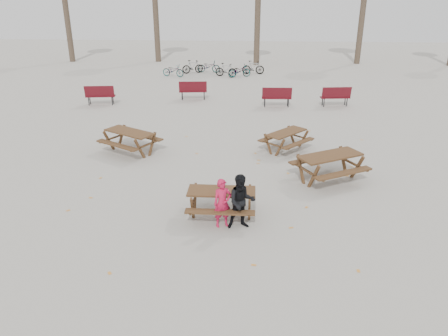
# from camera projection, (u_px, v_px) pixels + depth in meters

# --- Properties ---
(ground) EXTENTS (80.00, 80.00, 0.00)m
(ground) POSITION_uv_depth(u_px,v_px,m) (222.00, 216.00, 11.87)
(ground) COLOR gray
(ground) RESTS_ON ground
(main_picnic_table) EXTENTS (1.80, 1.45, 0.78)m
(main_picnic_table) POSITION_uv_depth(u_px,v_px,m) (222.00, 197.00, 11.64)
(main_picnic_table) COLOR #3A1F15
(main_picnic_table) RESTS_ON ground
(food_tray) EXTENTS (0.18, 0.11, 0.03)m
(food_tray) POSITION_uv_depth(u_px,v_px,m) (225.00, 191.00, 11.49)
(food_tray) COLOR silver
(food_tray) RESTS_ON main_picnic_table
(bread_roll) EXTENTS (0.14, 0.06, 0.05)m
(bread_roll) POSITION_uv_depth(u_px,v_px,m) (225.00, 190.00, 11.47)
(bread_roll) COLOR tan
(bread_roll) RESTS_ON food_tray
(soda_bottle) EXTENTS (0.07, 0.07, 0.17)m
(soda_bottle) POSITION_uv_depth(u_px,v_px,m) (222.00, 192.00, 11.34)
(soda_bottle) COLOR silver
(soda_bottle) RESTS_ON main_picnic_table
(child) EXTENTS (0.56, 0.47, 1.31)m
(child) POSITION_uv_depth(u_px,v_px,m) (222.00, 203.00, 11.15)
(child) COLOR #BE1740
(child) RESTS_ON ground
(adult) EXTENTS (0.81, 0.69, 1.47)m
(adult) POSITION_uv_depth(u_px,v_px,m) (241.00, 202.00, 11.05)
(adult) COLOR black
(adult) RESTS_ON ground
(picnic_table_east) EXTENTS (2.58, 2.43, 0.88)m
(picnic_table_east) POSITION_uv_depth(u_px,v_px,m) (329.00, 168.00, 13.87)
(picnic_table_east) COLOR #3A1F15
(picnic_table_east) RESTS_ON ground
(picnic_table_north) EXTENTS (2.45, 2.32, 0.83)m
(picnic_table_north) POSITION_uv_depth(u_px,v_px,m) (130.00, 142.00, 16.21)
(picnic_table_north) COLOR #3A1F15
(picnic_table_north) RESTS_ON ground
(picnic_table_far) EXTENTS (2.16, 2.19, 0.74)m
(picnic_table_far) POSITION_uv_depth(u_px,v_px,m) (286.00, 141.00, 16.44)
(picnic_table_far) COLOR #3A1F15
(picnic_table_far) RESTS_ON ground
(park_bench_row) EXTENTS (13.77, 2.09, 1.03)m
(park_bench_row) POSITION_uv_depth(u_px,v_px,m) (225.00, 94.00, 22.80)
(park_bench_row) COLOR #5D121B
(park_bench_row) RESTS_ON ground
(bicycle_row) EXTENTS (7.03, 2.46, 0.92)m
(bicycle_row) POSITION_uv_depth(u_px,v_px,m) (215.00, 69.00, 30.24)
(bicycle_row) COLOR black
(bicycle_row) RESTS_ON ground
(fallen_leaves) EXTENTS (11.00, 11.00, 0.01)m
(fallen_leaves) POSITION_uv_depth(u_px,v_px,m) (242.00, 179.00, 14.14)
(fallen_leaves) COLOR orange
(fallen_leaves) RESTS_ON ground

